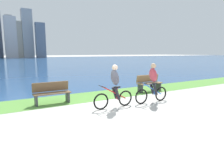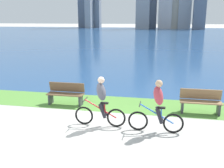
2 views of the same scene
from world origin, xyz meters
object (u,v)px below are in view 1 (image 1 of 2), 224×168
(bench_near_path, at_px, (149,83))
(bench_far_along_path, at_px, (52,93))
(cyclist_lead, at_px, (115,86))
(cyclist_trailing, at_px, (153,83))

(bench_near_path, xyz_separation_m, bench_far_along_path, (-5.30, -0.01, 0.00))
(cyclist_lead, relative_size, bench_far_along_path, 1.15)
(cyclist_lead, height_order, bench_far_along_path, cyclist_lead)
(bench_near_path, bearing_deg, cyclist_trailing, -127.87)
(cyclist_trailing, height_order, bench_far_along_path, cyclist_trailing)
(cyclist_lead, xyz_separation_m, cyclist_trailing, (1.81, -0.12, 0.00))
(bench_near_path, height_order, bench_far_along_path, same)
(bench_near_path, bearing_deg, bench_far_along_path, -179.89)
(cyclist_trailing, relative_size, bench_near_path, 1.15)
(cyclist_lead, bearing_deg, cyclist_trailing, -3.88)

